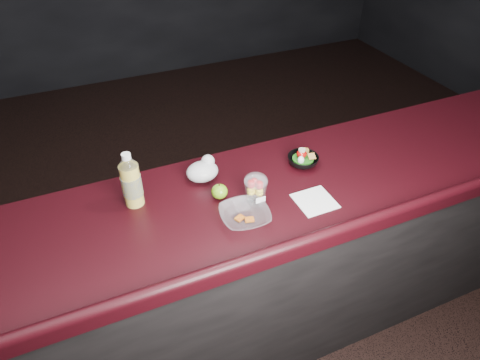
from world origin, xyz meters
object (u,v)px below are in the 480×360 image
fruit_cup (256,189)px  green_apple (220,191)px  takeout_bowl (245,216)px  lemonade_bottle (131,183)px  snack_bowl (303,160)px

fruit_cup → green_apple: 0.16m
green_apple → takeout_bowl: (0.04, -0.17, -0.01)m
lemonade_bottle → snack_bowl: 0.80m
fruit_cup → snack_bowl: size_ratio=0.85×
snack_bowl → lemonade_bottle: bearing=177.2°
fruit_cup → green_apple: (-0.13, 0.09, -0.04)m
snack_bowl → takeout_bowl: snack_bowl is taller
lemonade_bottle → green_apple: 0.37m
snack_bowl → takeout_bowl: 0.48m
takeout_bowl → snack_bowl: bearing=30.9°
lemonade_bottle → takeout_bowl: (0.38, -0.28, -0.08)m
snack_bowl → takeout_bowl: size_ratio=0.77×
lemonade_bottle → green_apple: size_ratio=3.48×
fruit_cup → snack_bowl: bearing=26.1°
snack_bowl → takeout_bowl: bearing=-149.1°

